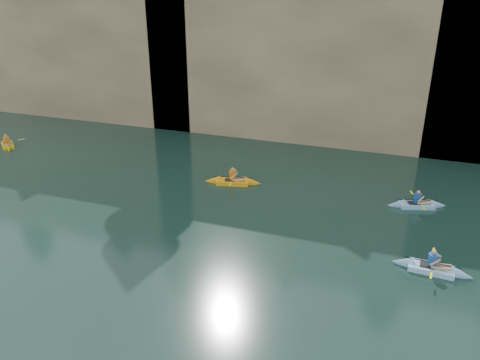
% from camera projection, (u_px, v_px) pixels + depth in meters
% --- Properties ---
extents(ground, '(160.00, 160.00, 0.00)m').
position_uv_depth(ground, '(95.00, 356.00, 13.92)').
color(ground, black).
rests_on(ground, ground).
extents(cliff, '(70.00, 16.00, 12.00)m').
position_uv_depth(cliff, '(312.00, 40.00, 37.57)').
color(cliff, tan).
rests_on(cliff, ground).
extents(cliff_slab_west, '(26.00, 2.40, 10.56)m').
position_uv_depth(cliff_slab_west, '(47.00, 49.00, 37.64)').
color(cliff_slab_west, tan).
rests_on(cliff_slab_west, ground).
extents(cliff_slab_center, '(24.00, 2.40, 11.40)m').
position_uv_depth(cliff_slab_center, '(319.00, 58.00, 30.66)').
color(cliff_slab_center, tan).
rests_on(cliff_slab_center, ground).
extents(sea_cave_west, '(4.50, 1.00, 4.00)m').
position_uv_depth(sea_cave_west, '(68.00, 93.00, 37.74)').
color(sea_cave_west, black).
rests_on(sea_cave_west, ground).
extents(sea_cave_center, '(3.50, 1.00, 3.20)m').
position_uv_depth(sea_cave_center, '(230.00, 113.00, 33.56)').
color(sea_cave_center, black).
rests_on(sea_cave_center, ground).
extents(sea_cave_east, '(5.00, 1.00, 4.50)m').
position_uv_depth(sea_cave_east, '(441.00, 122.00, 28.96)').
color(sea_cave_east, black).
rests_on(sea_cave_east, ground).
extents(kayaker_orange, '(3.20, 2.31, 1.19)m').
position_uv_depth(kayaker_orange, '(233.00, 181.00, 25.74)').
color(kayaker_orange, '#FE9D10').
rests_on(kayaker_orange, ground).
extents(kayaker_ltblue_near, '(3.00, 2.31, 1.17)m').
position_uv_depth(kayaker_ltblue_near, '(431.00, 268.00, 17.95)').
color(kayaker_ltblue_near, '#98CBFF').
rests_on(kayaker_ltblue_near, ground).
extents(kayaker_yellow, '(2.50, 2.27, 1.11)m').
position_uv_depth(kayaker_yellow, '(8.00, 145.00, 31.53)').
color(kayaker_yellow, gold).
rests_on(kayaker_yellow, ground).
extents(kayaker_ltblue_mid, '(2.97, 2.11, 1.10)m').
position_uv_depth(kayaker_ltblue_mid, '(417.00, 205.00, 23.09)').
color(kayaker_ltblue_mid, '#85B2DE').
rests_on(kayaker_ltblue_mid, ground).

